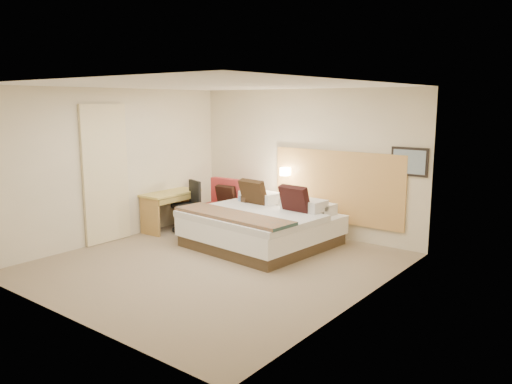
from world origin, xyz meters
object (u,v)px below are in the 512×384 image
Objects in this scene: bed at (262,225)px; desk_chair at (188,211)px; lounge_chair at (223,209)px; side_table at (241,218)px; desk at (172,200)px.

desk_chair is (-1.72, -0.09, 0.05)m from bed.
lounge_chair is at bearing 160.24° from bed.
lounge_chair is 0.69m from desk_chair.
lounge_chair is 1.78× the size of side_table.
side_table is 0.44× the size of desk.
side_table is (0.58, -0.13, -0.08)m from lounge_chair.
lounge_chair is 1.01m from desk.
desk_chair is (-0.37, -0.58, 0.02)m from lounge_chair.
desk_chair is (0.32, 0.13, -0.19)m from desk.
desk_chair reaches higher than lounge_chair.
side_table is at bearing -12.25° from lounge_chair.
side_table is at bearing 24.62° from desk.
desk_chair is at bearing -176.91° from bed.
desk is at bearing -155.38° from side_table.
lounge_chair is at bearing 167.75° from side_table.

